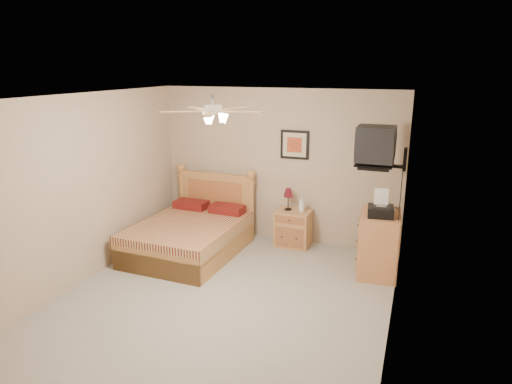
# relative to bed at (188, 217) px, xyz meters

# --- Properties ---
(floor) EXTENTS (4.50, 4.50, 0.00)m
(floor) POSITION_rel_bed_xyz_m (1.09, -1.12, -0.60)
(floor) COLOR gray
(floor) RESTS_ON ground
(ceiling) EXTENTS (4.00, 4.50, 0.04)m
(ceiling) POSITION_rel_bed_xyz_m (1.09, -1.12, 1.90)
(ceiling) COLOR white
(ceiling) RESTS_ON ground
(wall_back) EXTENTS (4.00, 0.04, 2.50)m
(wall_back) POSITION_rel_bed_xyz_m (1.09, 1.13, 0.65)
(wall_back) COLOR tan
(wall_back) RESTS_ON ground
(wall_front) EXTENTS (4.00, 0.04, 2.50)m
(wall_front) POSITION_rel_bed_xyz_m (1.09, -3.37, 0.65)
(wall_front) COLOR tan
(wall_front) RESTS_ON ground
(wall_left) EXTENTS (0.04, 4.50, 2.50)m
(wall_left) POSITION_rel_bed_xyz_m (-0.91, -1.12, 0.65)
(wall_left) COLOR tan
(wall_left) RESTS_ON ground
(wall_right) EXTENTS (0.04, 4.50, 2.50)m
(wall_right) POSITION_rel_bed_xyz_m (3.09, -1.12, 0.65)
(wall_right) COLOR tan
(wall_right) RESTS_ON ground
(bed) EXTENTS (1.50, 1.92, 1.21)m
(bed) POSITION_rel_bed_xyz_m (0.00, 0.00, 0.00)
(bed) COLOR #AD6E3F
(bed) RESTS_ON ground
(nightstand) EXTENTS (0.55, 0.42, 0.59)m
(nightstand) POSITION_rel_bed_xyz_m (1.43, 0.88, -0.31)
(nightstand) COLOR tan
(nightstand) RESTS_ON ground
(table_lamp) EXTENTS (0.26, 0.26, 0.36)m
(table_lamp) POSITION_rel_bed_xyz_m (1.33, 0.91, 0.16)
(table_lamp) COLOR #570D19
(table_lamp) RESTS_ON nightstand
(lotion_bottle) EXTENTS (0.11, 0.11, 0.25)m
(lotion_bottle) POSITION_rel_bed_xyz_m (1.56, 0.88, 0.11)
(lotion_bottle) COLOR white
(lotion_bottle) RESTS_ON nightstand
(framed_picture) EXTENTS (0.46, 0.04, 0.46)m
(framed_picture) POSITION_rel_bed_xyz_m (1.36, 1.11, 1.02)
(framed_picture) COLOR black
(framed_picture) RESTS_ON wall_back
(dresser) EXTENTS (0.57, 0.79, 0.89)m
(dresser) POSITION_rel_bed_xyz_m (2.82, 0.29, -0.16)
(dresser) COLOR #B86F40
(dresser) RESTS_ON ground
(fax_machine) EXTENTS (0.37, 0.39, 0.35)m
(fax_machine) POSITION_rel_bed_xyz_m (2.83, 0.15, 0.46)
(fax_machine) COLOR black
(fax_machine) RESTS_ON dresser
(magazine_lower) EXTENTS (0.20, 0.26, 0.02)m
(magazine_lower) POSITION_rel_bed_xyz_m (2.81, 0.53, 0.30)
(magazine_lower) COLOR beige
(magazine_lower) RESTS_ON dresser
(magazine_upper) EXTENTS (0.30, 0.33, 0.02)m
(magazine_upper) POSITION_rel_bed_xyz_m (2.81, 0.54, 0.32)
(magazine_upper) COLOR gray
(magazine_upper) RESTS_ON magazine_lower
(wall_tv) EXTENTS (0.56, 0.46, 0.58)m
(wall_tv) POSITION_rel_bed_xyz_m (2.84, 0.22, 1.21)
(wall_tv) COLOR black
(wall_tv) RESTS_ON wall_right
(ceiling_fan) EXTENTS (1.14, 1.14, 0.28)m
(ceiling_fan) POSITION_rel_bed_xyz_m (1.09, -1.32, 1.76)
(ceiling_fan) COLOR white
(ceiling_fan) RESTS_ON ceiling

